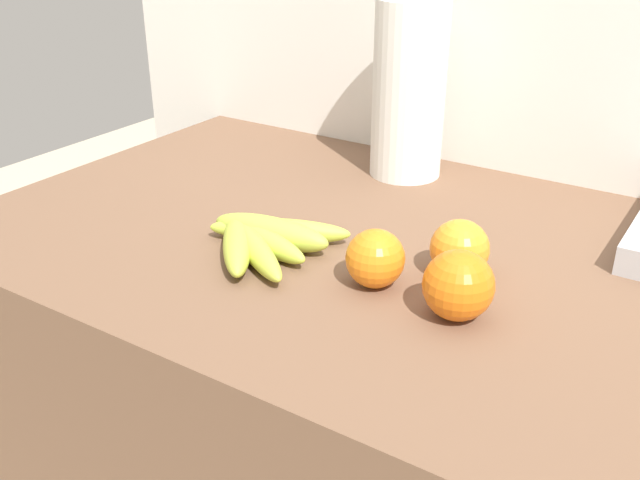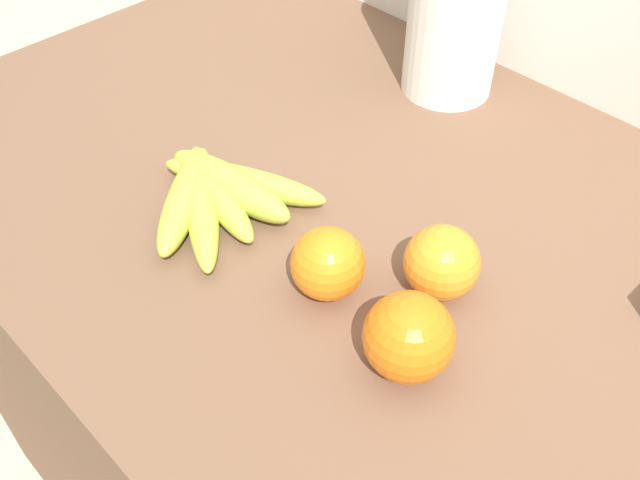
{
  "view_description": "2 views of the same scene",
  "coord_description": "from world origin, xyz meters",
  "views": [
    {
      "loc": [
        0.3,
        -0.8,
        1.29
      ],
      "look_at": [
        -0.15,
        -0.11,
        0.89
      ],
      "focal_mm": 40.47,
      "sensor_mm": 36.0,
      "label": 1
    },
    {
      "loc": [
        0.26,
        -0.44,
        1.38
      ],
      "look_at": [
        -0.08,
        -0.11,
        0.91
      ],
      "focal_mm": 40.15,
      "sensor_mm": 36.0,
      "label": 2
    }
  ],
  "objects": [
    {
      "name": "wall_back",
      "position": [
        0.0,
        0.39,
        0.65
      ],
      "size": [
        1.82,
        0.06,
        1.3
      ],
      "primitive_type": "cube",
      "color": "silver",
      "rests_on": "ground"
    },
    {
      "name": "banana_bunch",
      "position": [
        -0.24,
        -0.11,
        0.87
      ],
      "size": [
        0.19,
        0.2,
        0.04
      ],
      "color": "#B7C83F",
      "rests_on": "counter"
    },
    {
      "name": "orange_back_right",
      "position": [
        -0.07,
        -0.11,
        0.89
      ],
      "size": [
        0.07,
        0.07,
        0.07
      ],
      "primitive_type": "sphere",
      "color": "orange",
      "rests_on": "counter"
    },
    {
      "name": "orange_center",
      "position": [
        0.05,
        -0.12,
        0.89
      ],
      "size": [
        0.08,
        0.08,
        0.08
      ],
      "primitive_type": "sphere",
      "color": "orange",
      "rests_on": "counter"
    },
    {
      "name": "orange_far_right",
      "position": [
        0.01,
        -0.03,
        0.89
      ],
      "size": [
        0.07,
        0.07,
        0.07
      ],
      "primitive_type": "sphere",
      "color": "orange",
      "rests_on": "counter"
    },
    {
      "name": "paper_towel_roll",
      "position": [
        -0.21,
        0.26,
        1.0
      ],
      "size": [
        0.12,
        0.12,
        0.32
      ],
      "color": "white",
      "rests_on": "counter"
    }
  ]
}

